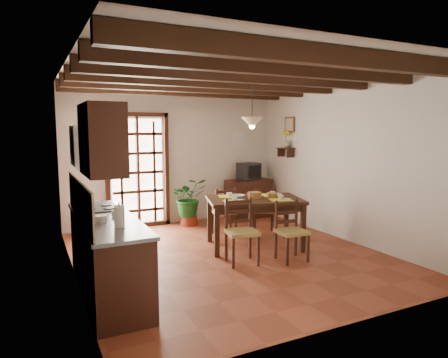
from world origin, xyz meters
TOP-DOWN VIEW (x-y plane):
  - ground_plane at (0.00, 0.00)m, footprint 5.00×5.00m
  - room_shell at (0.00, 0.00)m, footprint 4.52×5.02m
  - ceiling_beams at (0.00, 0.00)m, footprint 4.50×4.34m
  - french_door at (-0.80, 2.45)m, footprint 1.26×0.11m
  - kitchen_counter at (-1.96, -0.60)m, footprint 0.64×2.25m
  - upper_cabinet at (-2.08, -1.30)m, footprint 0.35×0.80m
  - range_hood at (-2.05, -0.05)m, footprint 0.38×0.60m
  - counter_items at (-1.95, -0.51)m, footprint 0.50×1.43m
  - dining_table at (0.58, 0.24)m, footprint 1.73×1.37m
  - chair_near_left at (-0.00, -0.39)m, footprint 0.50×0.49m
  - chair_near_right at (0.72, -0.61)m, footprint 0.44×0.42m
  - chair_far_left at (0.44, 1.09)m, footprint 0.48×0.46m
  - chair_far_right at (1.16, 0.88)m, footprint 0.55×0.54m
  - table_setting at (0.58, 0.24)m, footprint 1.10×0.74m
  - table_bowl at (0.34, 0.37)m, footprint 0.24×0.24m
  - sideboard at (1.60, 2.23)m, footprint 1.02×0.49m
  - crt_tv at (1.60, 2.22)m, footprint 0.48×0.46m
  - fuse_box at (1.50, 2.48)m, footprint 0.25×0.03m
  - plant_pot at (0.16, 2.14)m, footprint 0.39×0.39m
  - potted_plant at (0.16, 2.14)m, footprint 2.00×1.77m
  - wall_shelf at (2.14, 1.60)m, footprint 0.20×0.42m
  - shelf_vase at (2.14, 1.60)m, footprint 0.15×0.15m
  - shelf_flowers at (2.14, 1.60)m, footprint 0.14×0.14m
  - framed_picture at (2.22, 1.60)m, footprint 0.03×0.32m
  - pendant_lamp at (0.58, 0.34)m, footprint 0.36×0.36m

SIDE VIEW (x-z plane):
  - ground_plane at x=0.00m, z-range 0.00..0.00m
  - plant_pot at x=0.16m, z-range -0.01..0.23m
  - chair_near_right at x=0.72m, z-range -0.17..0.73m
  - chair_far_left at x=0.44m, z-range -0.17..0.73m
  - chair_far_right at x=1.16m, z-range -0.17..0.74m
  - chair_near_left at x=0.00m, z-range -0.18..0.77m
  - sideboard at x=1.60m, z-range 0.00..0.85m
  - kitchen_counter at x=-1.96m, z-range -0.22..1.16m
  - potted_plant at x=0.16m, z-range -0.45..1.59m
  - dining_table at x=0.58m, z-range 0.31..1.13m
  - table_bowl at x=0.34m, z-range 0.82..0.88m
  - table_setting at x=0.58m, z-range 0.88..0.98m
  - counter_items at x=-1.95m, z-range 0.83..1.08m
  - crt_tv at x=1.60m, z-range 0.86..1.22m
  - french_door at x=-0.80m, z-range 0.02..2.34m
  - wall_shelf at x=2.14m, z-range 1.41..1.61m
  - shelf_vase at x=2.14m, z-range 1.57..1.73m
  - range_hood at x=-2.05m, z-range 1.46..2.00m
  - fuse_box at x=1.50m, z-range 1.59..1.91m
  - room_shell at x=0.00m, z-range 0.41..3.22m
  - upper_cabinet at x=-2.08m, z-range 1.50..2.20m
  - shelf_flowers at x=2.14m, z-range 1.68..2.04m
  - framed_picture at x=2.22m, z-range 1.89..2.21m
  - pendant_lamp at x=0.58m, z-range 1.66..2.50m
  - ceiling_beams at x=0.00m, z-range 2.59..2.79m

